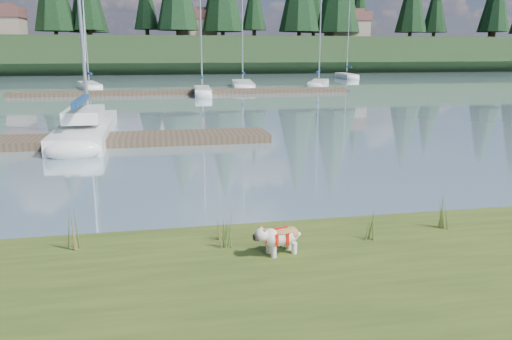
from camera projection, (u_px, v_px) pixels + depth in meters
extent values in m
plane|color=#83A0AC|center=(160.00, 94.00, 38.89)|extent=(200.00, 200.00, 0.00)
cube|color=black|center=(158.00, 55.00, 79.34)|extent=(200.00, 20.00, 5.00)
cylinder|color=silver|center=(274.00, 252.00, 7.51)|extent=(0.08, 0.08, 0.18)
cylinder|color=silver|center=(269.00, 248.00, 7.67)|extent=(0.08, 0.08, 0.18)
cylinder|color=silver|center=(294.00, 248.00, 7.66)|extent=(0.08, 0.08, 0.18)
cylinder|color=silver|center=(289.00, 244.00, 7.81)|extent=(0.08, 0.08, 0.18)
ellipsoid|color=silver|center=(282.00, 236.00, 7.62)|extent=(0.64, 0.43, 0.27)
ellipsoid|color=#A7743E|center=(282.00, 231.00, 7.60)|extent=(0.46, 0.36, 0.10)
ellipsoid|color=silver|center=(261.00, 235.00, 7.45)|extent=(0.25, 0.25, 0.20)
cube|color=black|center=(256.00, 238.00, 7.43)|extent=(0.08, 0.11, 0.08)
cube|color=white|center=(87.00, 131.00, 19.99)|extent=(2.03, 8.23, 0.70)
ellipsoid|color=white|center=(97.00, 118.00, 23.89)|extent=(1.83, 2.27, 0.70)
cube|color=navy|center=(80.00, 101.00, 18.53)|extent=(0.27, 3.73, 0.20)
cube|color=white|center=(84.00, 114.00, 19.38)|extent=(1.36, 3.01, 0.45)
cube|color=#4C3D2C|center=(50.00, 142.00, 18.07)|extent=(16.00, 2.00, 0.30)
cube|color=#4C3D2C|center=(186.00, 92.00, 39.22)|extent=(26.00, 2.20, 0.30)
cube|color=white|center=(89.00, 87.00, 43.75)|extent=(2.88, 6.43, 0.70)
ellipsoid|color=white|center=(85.00, 84.00, 46.52)|extent=(1.74, 1.99, 0.70)
cylinder|color=silver|center=(84.00, 22.00, 42.46)|extent=(0.12, 0.12, 9.79)
cube|color=navy|center=(90.00, 73.00, 42.72)|extent=(0.79, 2.47, 0.20)
cube|color=white|center=(202.00, 92.00, 38.13)|extent=(1.46, 5.31, 0.70)
ellipsoid|color=white|center=(201.00, 89.00, 40.66)|extent=(1.22, 1.49, 0.70)
cylinder|color=silver|center=(201.00, 28.00, 37.02)|extent=(0.12, 0.12, 8.26)
cube|color=navy|center=(202.00, 77.00, 37.16)|extent=(0.30, 2.10, 0.20)
cube|color=white|center=(243.00, 86.00, 45.11)|extent=(2.61, 7.87, 0.70)
ellipsoid|color=white|center=(241.00, 83.00, 48.85)|extent=(1.91, 2.28, 0.70)
cylinder|color=silver|center=(242.00, 10.00, 43.58)|extent=(0.12, 0.12, 11.87)
cube|color=navy|center=(243.00, 73.00, 43.81)|extent=(0.54, 3.07, 0.20)
cube|color=white|center=(319.00, 84.00, 46.61)|extent=(3.78, 6.36, 0.70)
ellipsoid|color=white|center=(322.00, 82.00, 49.61)|extent=(1.94, 2.12, 0.70)
cylinder|color=silver|center=(320.00, 24.00, 45.33)|extent=(0.12, 0.12, 9.72)
cube|color=navy|center=(318.00, 72.00, 45.52)|extent=(1.16, 2.39, 0.20)
cube|color=white|center=(346.00, 77.00, 59.91)|extent=(2.03, 6.20, 0.70)
ellipsoid|color=white|center=(340.00, 75.00, 62.86)|extent=(1.50, 1.79, 0.70)
cylinder|color=silver|center=(348.00, 32.00, 58.71)|extent=(0.12, 0.12, 9.08)
cube|color=navy|center=(349.00, 67.00, 58.83)|extent=(0.46, 2.43, 0.20)
cone|color=#475B23|center=(217.00, 226.00, 8.20)|extent=(0.03, 0.03, 0.47)
cone|color=brown|center=(225.00, 229.00, 8.17)|extent=(0.03, 0.03, 0.37)
cone|color=#475B23|center=(221.00, 223.00, 8.24)|extent=(0.03, 0.03, 0.51)
cone|color=brown|center=(226.00, 230.00, 8.22)|extent=(0.03, 0.03, 0.33)
cone|color=#475B23|center=(219.00, 229.00, 8.13)|extent=(0.03, 0.03, 0.42)
cone|color=#475B23|center=(222.00, 231.00, 7.87)|extent=(0.03, 0.03, 0.52)
cone|color=brown|center=(230.00, 236.00, 7.84)|extent=(0.03, 0.03, 0.41)
cone|color=#475B23|center=(226.00, 229.00, 7.91)|extent=(0.03, 0.03, 0.57)
cone|color=brown|center=(231.00, 236.00, 7.89)|extent=(0.03, 0.03, 0.36)
cone|color=#475B23|center=(224.00, 235.00, 7.81)|extent=(0.03, 0.03, 0.46)
cone|color=#475B23|center=(366.00, 224.00, 8.24)|extent=(0.03, 0.03, 0.49)
cone|color=brown|center=(374.00, 228.00, 8.20)|extent=(0.03, 0.03, 0.40)
cone|color=#475B23|center=(369.00, 222.00, 8.27)|extent=(0.03, 0.03, 0.54)
cone|color=brown|center=(374.00, 228.00, 8.25)|extent=(0.03, 0.03, 0.35)
cone|color=#475B23|center=(369.00, 227.00, 8.17)|extent=(0.03, 0.03, 0.45)
cone|color=#475B23|center=(68.00, 231.00, 7.80)|extent=(0.03, 0.03, 0.58)
cone|color=brown|center=(75.00, 235.00, 7.77)|extent=(0.03, 0.03, 0.47)
cone|color=#475B23|center=(73.00, 228.00, 7.83)|extent=(0.03, 0.03, 0.64)
cone|color=brown|center=(78.00, 236.00, 7.82)|extent=(0.03, 0.03, 0.41)
cone|color=#475B23|center=(69.00, 234.00, 7.74)|extent=(0.03, 0.03, 0.53)
cone|color=#475B23|center=(279.00, 232.00, 7.98)|extent=(0.03, 0.03, 0.43)
cone|color=brown|center=(286.00, 235.00, 7.94)|extent=(0.03, 0.03, 0.35)
cone|color=#475B23|center=(282.00, 229.00, 8.01)|extent=(0.03, 0.03, 0.48)
cone|color=brown|center=(288.00, 235.00, 7.99)|extent=(0.03, 0.03, 0.30)
cone|color=#475B23|center=(281.00, 235.00, 7.91)|extent=(0.03, 0.03, 0.39)
cone|color=#475B23|center=(439.00, 212.00, 8.71)|extent=(0.03, 0.03, 0.58)
cone|color=brown|center=(447.00, 216.00, 8.68)|extent=(0.03, 0.03, 0.47)
cone|color=#475B23|center=(442.00, 210.00, 8.75)|extent=(0.03, 0.03, 0.64)
cone|color=brown|center=(447.00, 217.00, 8.73)|extent=(0.03, 0.03, 0.41)
cone|color=#475B23|center=(443.00, 215.00, 8.65)|extent=(0.03, 0.03, 0.53)
cube|color=#33281C|center=(168.00, 246.00, 8.71)|extent=(60.00, 0.50, 0.14)
cylinder|color=#382619|center=(90.00, 32.00, 75.76)|extent=(0.60, 0.60, 1.80)
cylinder|color=#382619|center=(178.00, 32.00, 72.41)|extent=(0.60, 0.60, 1.80)
cylinder|color=#382619|center=(254.00, 33.00, 78.42)|extent=(0.60, 0.60, 1.80)
cone|color=black|center=(254.00, 0.00, 77.25)|extent=(3.96, 3.96, 9.00)
cylinder|color=#382619|center=(337.00, 33.00, 78.89)|extent=(0.60, 0.60, 1.80)
cylinder|color=#382619|center=(410.00, 34.00, 84.31)|extent=(0.60, 0.60, 1.80)
cylinder|color=#382619|center=(494.00, 34.00, 82.87)|extent=(0.60, 0.60, 1.80)
cube|color=gray|center=(1.00, 28.00, 71.53)|extent=(6.00, 5.00, 2.80)
cube|color=gray|center=(196.00, 30.00, 77.61)|extent=(6.00, 5.00, 2.80)
cube|color=brown|center=(196.00, 16.00, 77.12)|extent=(6.30, 5.30, 1.40)
cube|color=brown|center=(196.00, 10.00, 76.93)|extent=(4.20, 3.60, 0.70)
cube|color=gray|center=(347.00, 30.00, 80.09)|extent=(6.00, 5.00, 2.80)
cube|color=brown|center=(348.00, 17.00, 79.60)|extent=(6.30, 5.30, 1.40)
cube|color=brown|center=(348.00, 11.00, 79.41)|extent=(4.20, 3.60, 0.70)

